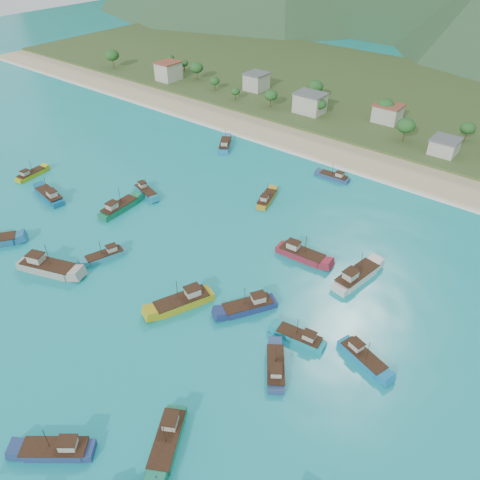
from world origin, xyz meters
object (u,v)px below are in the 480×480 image
Objects in this scene: boat_18 at (225,145)px; boat_21 at (249,307)px; boat_9 at (362,357)px; boat_5 at (50,196)px; boat_14 at (168,440)px; boat_25 at (301,254)px; boat_3 at (183,302)px; boat_13 at (57,450)px; boat_16 at (276,368)px; boat_23 at (48,267)px; boat_8 at (266,199)px; boat_10 at (31,175)px; boat_7 at (146,192)px; boat_12 at (105,256)px; boat_26 at (356,277)px; boat_11 at (119,208)px; boat_15 at (334,177)px; boat_19 at (300,338)px.

boat_21 is at bearing -80.24° from boat_18.
boat_5 is at bearing -71.06° from boat_9.
boat_25 reaches higher than boat_14.
boat_18 reaches higher than boat_9.
boat_3 is 1.18× the size of boat_18.
boat_16 is (16.58, 31.94, -0.10)m from boat_13.
boat_5 reaches higher than boat_9.
boat_23 is (-64.91, -19.98, 0.39)m from boat_9.
boat_23 reaches higher than boat_3.
boat_9 is 23.44m from boat_21.
boat_23 is (-41.60, -17.62, 0.25)m from boat_21.
boat_8 is 78.60m from boat_13.
boat_3 is 57.73m from boat_5.
boat_5 is 1.10× the size of boat_18.
boat_7 is at bearing 15.67° from boat_10.
boat_3 reaches higher than boat_8.
boat_25 is (-24.17, 18.28, 0.19)m from boat_9.
boat_16 is 0.69× the size of boat_23.
boat_21 is at bearing -150.39° from boat_12.
boat_9 is 1.06× the size of boat_12.
boat_3 is 0.99× the size of boat_26.
boat_25 is at bearing -109.96° from boat_14.
boat_14 is at bearing -82.95° from boat_8.
boat_9 is at bearing -8.21° from boat_11.
boat_14 is 0.96× the size of boat_25.
boat_7 is 1.02× the size of boat_16.
boat_11 is 61.36m from boat_15.
boat_14 is 21.46m from boat_16.
boat_9 is at bearing -70.23° from boat_13.
boat_19 is at bearing 88.94° from boat_7.
boat_5 reaches higher than boat_12.
boat_15 is 0.95× the size of boat_16.
boat_26 reaches higher than boat_13.
boat_3 is at bearing -93.34° from boat_8.
boat_10 is at bearing 136.36° from boat_16.
boat_23 is at bearing 54.44° from boat_21.
boat_7 is 37.12m from boat_23.
boat_3 is 1.27× the size of boat_8.
boat_12 is 12.33m from boat_23.
boat_12 is (13.30, -15.08, -0.24)m from boat_11.
boat_14 is at bearing -8.05° from boat_9.
boat_19 is 24.92m from boat_25.
boat_13 is 1.13× the size of boat_15.
boat_12 is 0.85× the size of boat_14.
boat_15 is (-20.89, 88.03, -0.23)m from boat_14.
boat_13 is at bearing 124.43° from boat_3.
boat_5 is at bearing -29.44° from boat_7.
boat_10 is at bearing -177.47° from boat_11.
boat_12 is at bearing 42.46° from boat_21.
boat_18 reaches higher than boat_8.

